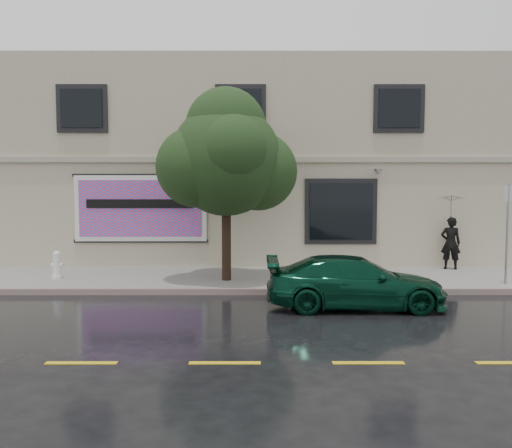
{
  "coord_description": "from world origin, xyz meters",
  "views": [
    {
      "loc": [
        0.47,
        -10.96,
        2.66
      ],
      "look_at": [
        0.48,
        2.2,
        1.74
      ],
      "focal_mm": 35.0,
      "sensor_mm": 36.0,
      "label": 1
    }
  ],
  "objects_px": {
    "pedestrian": "(451,243)",
    "fire_hydrant": "(57,265)",
    "street_tree": "(226,161)",
    "car": "(355,282)"
  },
  "relations": [
    {
      "from": "pedestrian",
      "to": "fire_hydrant",
      "type": "relative_size",
      "value": 2.11
    },
    {
      "from": "pedestrian",
      "to": "street_tree",
      "type": "bearing_deg",
      "value": 29.33
    },
    {
      "from": "street_tree",
      "to": "fire_hydrant",
      "type": "distance_m",
      "value": 5.63
    },
    {
      "from": "fire_hydrant",
      "to": "street_tree",
      "type": "bearing_deg",
      "value": -10.35
    },
    {
      "from": "car",
      "to": "street_tree",
      "type": "relative_size",
      "value": 0.83
    },
    {
      "from": "street_tree",
      "to": "fire_hydrant",
      "type": "xyz_separation_m",
      "value": [
        -4.81,
        0.29,
        -2.91
      ]
    },
    {
      "from": "pedestrian",
      "to": "fire_hydrant",
      "type": "height_order",
      "value": "pedestrian"
    },
    {
      "from": "pedestrian",
      "to": "street_tree",
      "type": "distance_m",
      "value": 7.6
    },
    {
      "from": "pedestrian",
      "to": "fire_hydrant",
      "type": "distance_m",
      "value": 11.86
    },
    {
      "from": "pedestrian",
      "to": "street_tree",
      "type": "relative_size",
      "value": 0.34
    }
  ]
}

